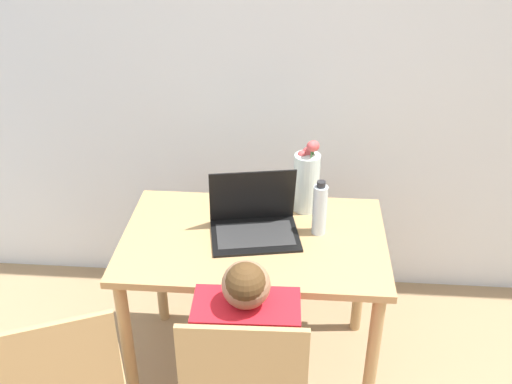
# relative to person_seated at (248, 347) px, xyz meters

# --- Properties ---
(wall_back) EXTENTS (6.40, 0.05, 2.50)m
(wall_back) POSITION_rel_person_seated_xyz_m (0.21, 1.20, 0.63)
(wall_back) COLOR silver
(wall_back) RESTS_ON ground_plane
(dining_table) EXTENTS (1.06, 0.67, 0.72)m
(dining_table) POSITION_rel_person_seated_xyz_m (-0.02, 0.51, -0.01)
(dining_table) COLOR tan
(dining_table) RESTS_ON ground_plane
(person_seated) EXTENTS (0.35, 0.43, 1.01)m
(person_seated) POSITION_rel_person_seated_xyz_m (0.00, 0.00, 0.00)
(person_seated) COLOR red
(person_seated) RESTS_ON ground_plane
(laptop) EXTENTS (0.39, 0.32, 0.26)m
(laptop) POSITION_rel_person_seated_xyz_m (-0.02, 0.55, 0.16)
(laptop) COLOR black
(laptop) RESTS_ON dining_table
(flower_vase) EXTENTS (0.11, 0.11, 0.33)m
(flower_vase) POSITION_rel_person_seated_xyz_m (0.18, 0.75, 0.24)
(flower_vase) COLOR silver
(flower_vase) RESTS_ON dining_table
(water_bottle) EXTENTS (0.06, 0.06, 0.24)m
(water_bottle) POSITION_rel_person_seated_xyz_m (0.24, 0.56, 0.21)
(water_bottle) COLOR silver
(water_bottle) RESTS_ON dining_table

